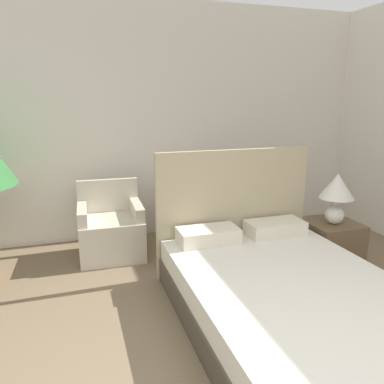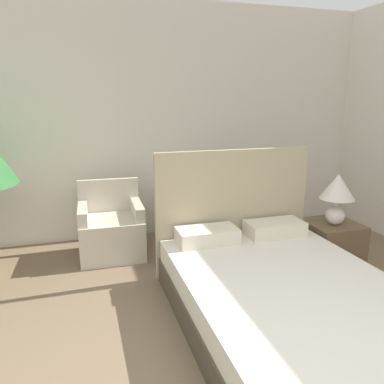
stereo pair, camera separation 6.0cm
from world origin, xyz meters
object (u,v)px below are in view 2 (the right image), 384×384
object	(u,v)px
bed	(282,294)
armchair_near_window_right	(199,223)
armchair_near_window_left	(112,232)
nightstand	(334,245)
table_lamp	(337,192)

from	to	relation	value
bed	armchair_near_window_right	distance (m)	1.76
armchair_near_window_left	nightstand	distance (m)	2.44
armchair_near_window_left	nightstand	bearing A→B (deg)	-21.39
bed	table_lamp	xyz separation A→B (m)	(1.07, 0.80, 0.56)
bed	table_lamp	bearing A→B (deg)	37.00
armchair_near_window_right	table_lamp	world-z (taller)	table_lamp
nightstand	table_lamp	distance (m)	0.58
armchair_near_window_right	table_lamp	size ratio (longest dim) A/B	1.54
nightstand	table_lamp	bearing A→B (deg)	169.80
bed	armchair_near_window_left	bearing A→B (deg)	123.54
armchair_near_window_left	table_lamp	distance (m)	2.48
armchair_near_window_left	armchair_near_window_right	bearing A→B (deg)	1.66
armchair_near_window_left	table_lamp	bearing A→B (deg)	-21.49
armchair_near_window_left	armchair_near_window_right	world-z (taller)	same
table_lamp	nightstand	bearing A→B (deg)	-10.20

